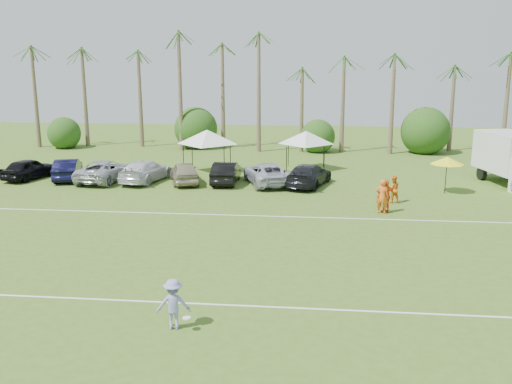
# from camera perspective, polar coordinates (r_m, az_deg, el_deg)

# --- Properties ---
(ground) EXTENTS (120.00, 120.00, 0.00)m
(ground) POSITION_cam_1_polar(r_m,az_deg,el_deg) (19.53, -12.24, -13.04)
(ground) COLOR #3F5F1C
(ground) RESTS_ON ground
(field_lines) EXTENTS (80.00, 12.10, 0.01)m
(field_lines) POSITION_cam_1_polar(r_m,az_deg,el_deg) (26.67, -6.92, -5.62)
(field_lines) COLOR white
(field_lines) RESTS_ON ground
(palm_tree_0) EXTENTS (2.40, 2.40, 8.90)m
(palm_tree_0) POSITION_cam_1_polar(r_m,az_deg,el_deg) (61.29, -21.40, 11.19)
(palm_tree_0) COLOR brown
(palm_tree_0) RESTS_ON ground
(palm_tree_1) EXTENTS (2.40, 2.40, 9.90)m
(palm_tree_1) POSITION_cam_1_polar(r_m,az_deg,el_deg) (59.19, -17.07, 12.32)
(palm_tree_1) COLOR brown
(palm_tree_1) RESTS_ON ground
(palm_tree_2) EXTENTS (2.40, 2.40, 10.90)m
(palm_tree_2) POSITION_cam_1_polar(r_m,az_deg,el_deg) (57.45, -12.40, 13.43)
(palm_tree_2) COLOR brown
(palm_tree_2) RESTS_ON ground
(palm_tree_3) EXTENTS (2.40, 2.40, 11.90)m
(palm_tree_3) POSITION_cam_1_polar(r_m,az_deg,el_deg) (56.36, -8.45, 14.47)
(palm_tree_3) COLOR brown
(palm_tree_3) RESTS_ON ground
(palm_tree_4) EXTENTS (2.40, 2.40, 8.90)m
(palm_tree_4) POSITION_cam_1_polar(r_m,az_deg,el_deg) (55.50, -4.27, 11.93)
(palm_tree_4) COLOR brown
(palm_tree_4) RESTS_ON ground
(palm_tree_5) EXTENTS (2.40, 2.40, 9.90)m
(palm_tree_5) POSITION_cam_1_polar(r_m,az_deg,el_deg) (54.92, -0.07, 12.86)
(palm_tree_5) COLOR brown
(palm_tree_5) RESTS_ON ground
(palm_tree_6) EXTENTS (2.40, 2.40, 10.90)m
(palm_tree_6) POSITION_cam_1_polar(r_m,az_deg,el_deg) (54.65, 4.23, 13.73)
(palm_tree_6) COLOR brown
(palm_tree_6) RESTS_ON ground
(palm_tree_7) EXTENTS (2.40, 2.40, 11.90)m
(palm_tree_7) POSITION_cam_1_polar(r_m,az_deg,el_deg) (54.68, 8.57, 14.51)
(palm_tree_7) COLOR brown
(palm_tree_7) RESTS_ON ground
(palm_tree_8) EXTENTS (2.40, 2.40, 8.90)m
(palm_tree_8) POSITION_cam_1_polar(r_m,az_deg,el_deg) (55.10, 13.79, 11.59)
(palm_tree_8) COLOR brown
(palm_tree_8) RESTS_ON ground
(palm_tree_9) EXTENTS (2.40, 2.40, 9.90)m
(palm_tree_9) POSITION_cam_1_polar(r_m,az_deg,el_deg) (55.96, 19.03, 12.17)
(palm_tree_9) COLOR brown
(palm_tree_9) RESTS_ON ground
(palm_tree_10) EXTENTS (2.40, 2.40, 10.90)m
(palm_tree_10) POSITION_cam_1_polar(r_m,az_deg,el_deg) (57.26, 24.09, 12.63)
(palm_tree_10) COLOR brown
(palm_tree_10) RESTS_ON ground
(bush_tree_0) EXTENTS (4.00, 4.00, 4.00)m
(bush_tree_0) POSITION_cam_1_polar(r_m,az_deg,el_deg) (61.26, -18.03, 6.10)
(bush_tree_0) COLOR brown
(bush_tree_0) RESTS_ON ground
(bush_tree_1) EXTENTS (4.00, 4.00, 4.00)m
(bush_tree_1) POSITION_cam_1_polar(r_m,az_deg,el_deg) (57.25, -5.98, 6.22)
(bush_tree_1) COLOR brown
(bush_tree_1) RESTS_ON ground
(bush_tree_2) EXTENTS (4.00, 4.00, 4.00)m
(bush_tree_2) POSITION_cam_1_polar(r_m,az_deg,el_deg) (56.02, 6.19, 6.07)
(bush_tree_2) COLOR brown
(bush_tree_2) RESTS_ON ground
(bush_tree_3) EXTENTS (4.00, 4.00, 4.00)m
(bush_tree_3) POSITION_cam_1_polar(r_m,az_deg,el_deg) (56.94, 16.36, 5.73)
(bush_tree_3) COLOR brown
(bush_tree_3) RESTS_ON ground
(sideline_player_a) EXTENTS (0.80, 0.61, 1.97)m
(sideline_player_a) POSITION_cam_1_polar(r_m,az_deg,el_deg) (33.02, 12.50, -0.43)
(sideline_player_a) COLOR orange
(sideline_player_a) RESTS_ON ground
(sideline_player_b) EXTENTS (0.91, 0.76, 1.68)m
(sideline_player_b) POSITION_cam_1_polar(r_m,az_deg,el_deg) (35.68, 13.56, 0.27)
(sideline_player_b) COLOR orange
(sideline_player_b) RESTS_ON ground
(sideline_player_c) EXTENTS (1.22, 0.84, 1.93)m
(sideline_player_c) POSITION_cam_1_polar(r_m,az_deg,el_deg) (33.25, 12.88, -0.40)
(sideline_player_c) COLOR orange
(sideline_player_c) RESTS_ON ground
(canopy_tent_left) EXTENTS (4.76, 4.76, 3.86)m
(canopy_tent_left) POSITION_cam_1_polar(r_m,az_deg,el_deg) (44.18, -4.92, 6.22)
(canopy_tent_left) COLOR black
(canopy_tent_left) RESTS_ON ground
(canopy_tent_right) EXTENTS (4.46, 4.46, 3.61)m
(canopy_tent_right) POSITION_cam_1_polar(r_m,az_deg,el_deg) (45.20, 5.03, 6.10)
(canopy_tent_right) COLOR black
(canopy_tent_right) RESTS_ON ground
(market_umbrella) EXTENTS (2.17, 2.17, 2.41)m
(market_umbrella) POSITION_cam_1_polar(r_m,az_deg,el_deg) (38.99, 18.57, 2.99)
(market_umbrella) COLOR black
(market_umbrella) RESTS_ON ground
(frisbee_player) EXTENTS (1.19, 0.80, 1.69)m
(frisbee_player) POSITION_cam_1_polar(r_m,az_deg,el_deg) (18.86, -8.26, -11.02)
(frisbee_player) COLOR #8B8BC5
(frisbee_player) RESTS_ON ground
(parked_car_0) EXTENTS (2.89, 4.80, 1.53)m
(parked_car_0) POSITION_cam_1_polar(r_m,az_deg,el_deg) (44.97, -21.76, 2.19)
(parked_car_0) COLOR black
(parked_car_0) RESTS_ON ground
(parked_car_1) EXTENTS (2.85, 4.91, 1.53)m
(parked_car_1) POSITION_cam_1_polar(r_m,az_deg,el_deg) (43.77, -18.32, 2.18)
(parked_car_1) COLOR black
(parked_car_1) RESTS_ON ground
(parked_car_2) EXTENTS (3.14, 5.76, 1.53)m
(parked_car_2) POSITION_cam_1_polar(r_m,az_deg,el_deg) (42.41, -14.86, 2.08)
(parked_car_2) COLOR #A1A4A9
(parked_car_2) RESTS_ON ground
(parked_car_3) EXTENTS (3.11, 5.59, 1.53)m
(parked_car_3) POSITION_cam_1_polar(r_m,az_deg,el_deg) (41.66, -11.00, 2.08)
(parked_car_3) COLOR silver
(parked_car_3) RESTS_ON ground
(parked_car_4) EXTENTS (3.13, 4.83, 1.53)m
(parked_car_4) POSITION_cam_1_polar(r_m,az_deg,el_deg) (40.66, -7.17, 1.95)
(parked_car_4) COLOR gray
(parked_car_4) RESTS_ON ground
(parked_car_5) EXTENTS (1.68, 4.67, 1.53)m
(parked_car_5) POSITION_cam_1_polar(r_m,az_deg,el_deg) (40.40, -3.03, 1.97)
(parked_car_5) COLOR black
(parked_car_5) RESTS_ON ground
(parked_car_6) EXTENTS (4.16, 6.03, 1.53)m
(parked_car_6) POSITION_cam_1_polar(r_m,az_deg,el_deg) (39.99, 1.10, 1.87)
(parked_car_6) COLOR #AEB0BB
(parked_car_6) RESTS_ON ground
(parked_car_7) EXTENTS (3.56, 5.67, 1.53)m
(parked_car_7) POSITION_cam_1_polar(r_m,az_deg,el_deg) (39.63, 5.28, 1.71)
(parked_car_7) COLOR black
(parked_car_7) RESTS_ON ground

